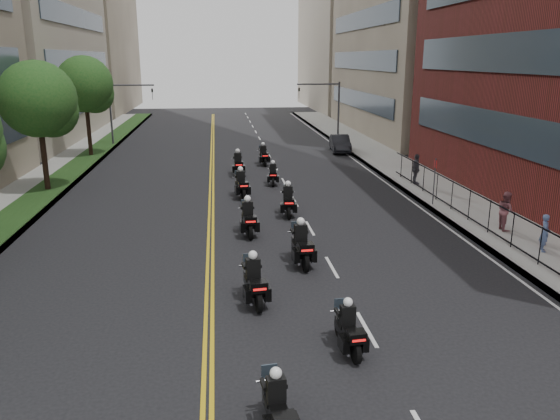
# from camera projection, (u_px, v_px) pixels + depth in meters

# --- Properties ---
(sidewalk_right) EXTENTS (4.00, 90.00, 0.15)m
(sidewalk_right) POSITION_uv_depth(u_px,v_px,m) (415.00, 178.00, 36.25)
(sidewalk_right) COLOR gray
(sidewalk_right) RESTS_ON ground
(sidewalk_left) EXTENTS (4.00, 90.00, 0.15)m
(sidewalk_left) POSITION_uv_depth(u_px,v_px,m) (39.00, 187.00, 33.58)
(sidewalk_left) COLOR gray
(sidewalk_left) RESTS_ON ground
(grass_strip) EXTENTS (2.00, 90.00, 0.04)m
(grass_strip) POSITION_uv_depth(u_px,v_px,m) (53.00, 185.00, 33.65)
(grass_strip) COLOR #1B3814
(grass_strip) RESTS_ON sidewalk_left
(building_right_far) EXTENTS (15.00, 28.00, 26.00)m
(building_right_far) POSITION_uv_depth(u_px,v_px,m) (359.00, 23.00, 84.53)
(building_right_far) COLOR gray
(building_right_far) RESTS_ON ground
(building_left_far) EXTENTS (16.00, 28.00, 26.00)m
(building_left_far) POSITION_uv_depth(u_px,v_px,m) (69.00, 21.00, 79.69)
(building_left_far) COLOR #7B6D5A
(building_left_far) RESTS_ON ground
(iron_fence) EXTENTS (0.05, 28.00, 1.50)m
(iron_fence) POSITION_uv_depth(u_px,v_px,m) (500.00, 223.00, 23.48)
(iron_fence) COLOR black
(iron_fence) RESTS_ON sidewalk_right
(street_trees) EXTENTS (4.40, 38.40, 7.98)m
(street_trees) POSITION_uv_depth(u_px,v_px,m) (7.00, 114.00, 26.21)
(street_trees) COLOR #321F16
(street_trees) RESTS_ON ground
(traffic_signal_right) EXTENTS (4.09, 0.20, 5.60)m
(traffic_signal_right) POSITION_uv_depth(u_px,v_px,m) (329.00, 103.00, 51.27)
(traffic_signal_right) COLOR #3F3F44
(traffic_signal_right) RESTS_ON ground
(traffic_signal_left) EXTENTS (4.09, 0.20, 5.60)m
(traffic_signal_left) POSITION_uv_depth(u_px,v_px,m) (121.00, 105.00, 49.14)
(traffic_signal_left) COLOR #3F3F44
(traffic_signal_left) RESTS_ON ground
(motorcycle_0) EXTENTS (0.61, 2.08, 1.54)m
(motorcycle_0) POSITION_uv_depth(u_px,v_px,m) (277.00, 410.00, 11.49)
(motorcycle_0) COLOR black
(motorcycle_0) RESTS_ON ground
(motorcycle_1) EXTENTS (0.55, 2.06, 1.52)m
(motorcycle_1) POSITION_uv_depth(u_px,v_px,m) (348.00, 331.00, 14.83)
(motorcycle_1) COLOR black
(motorcycle_1) RESTS_ON ground
(motorcycle_2) EXTENTS (0.69, 2.37, 1.75)m
(motorcycle_2) POSITION_uv_depth(u_px,v_px,m) (254.00, 283.00, 17.75)
(motorcycle_2) COLOR black
(motorcycle_2) RESTS_ON ground
(motorcycle_3) EXTENTS (0.62, 2.50, 1.85)m
(motorcycle_3) POSITION_uv_depth(u_px,v_px,m) (301.00, 246.00, 21.08)
(motorcycle_3) COLOR black
(motorcycle_3) RESTS_ON ground
(motorcycle_4) EXTENTS (0.60, 2.43, 1.79)m
(motorcycle_4) POSITION_uv_depth(u_px,v_px,m) (248.00, 219.00, 24.66)
(motorcycle_4) COLOR black
(motorcycle_4) RESTS_ON ground
(motorcycle_5) EXTENTS (0.63, 2.39, 1.76)m
(motorcycle_5) POSITION_uv_depth(u_px,v_px,m) (288.00, 202.00, 27.71)
(motorcycle_5) COLOR black
(motorcycle_5) RESTS_ON ground
(motorcycle_6) EXTENTS (0.72, 2.42, 1.79)m
(motorcycle_6) POSITION_uv_depth(u_px,v_px,m) (241.00, 185.00, 31.24)
(motorcycle_6) COLOR black
(motorcycle_6) RESTS_ON ground
(motorcycle_7) EXTENTS (0.57, 2.09, 1.54)m
(motorcycle_7) POSITION_uv_depth(u_px,v_px,m) (273.00, 175.00, 34.46)
(motorcycle_7) COLOR black
(motorcycle_7) RESTS_ON ground
(motorcycle_8) EXTENTS (0.57, 2.45, 1.81)m
(motorcycle_8) POSITION_uv_depth(u_px,v_px,m) (238.00, 165.00, 37.17)
(motorcycle_8) COLOR black
(motorcycle_8) RESTS_ON ground
(motorcycle_9) EXTENTS (0.58, 2.30, 1.70)m
(motorcycle_9) POSITION_uv_depth(u_px,v_px,m) (263.00, 156.00, 40.77)
(motorcycle_9) COLOR black
(motorcycle_9) RESTS_ON ground
(parked_sedan) EXTENTS (1.94, 4.43, 1.42)m
(parked_sedan) POSITION_uv_depth(u_px,v_px,m) (340.00, 144.00, 46.48)
(parked_sedan) COLOR black
(parked_sedan) RESTS_ON ground
(pedestrian_a) EXTENTS (0.54, 0.66, 1.55)m
(pedestrian_a) POSITION_uv_depth(u_px,v_px,m) (545.00, 233.00, 22.06)
(pedestrian_a) COLOR #4C5D8B
(pedestrian_a) RESTS_ON sidewalk_right
(pedestrian_b) EXTENTS (0.74, 0.92, 1.79)m
(pedestrian_b) POSITION_uv_depth(u_px,v_px,m) (506.00, 211.00, 24.79)
(pedestrian_b) COLOR #83474F
(pedestrian_b) RESTS_ON sidewalk_right
(pedestrian_c) EXTENTS (0.50, 1.12, 1.88)m
(pedestrian_c) POSITION_uv_depth(u_px,v_px,m) (416.00, 169.00, 33.83)
(pedestrian_c) COLOR #43424A
(pedestrian_c) RESTS_ON sidewalk_right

